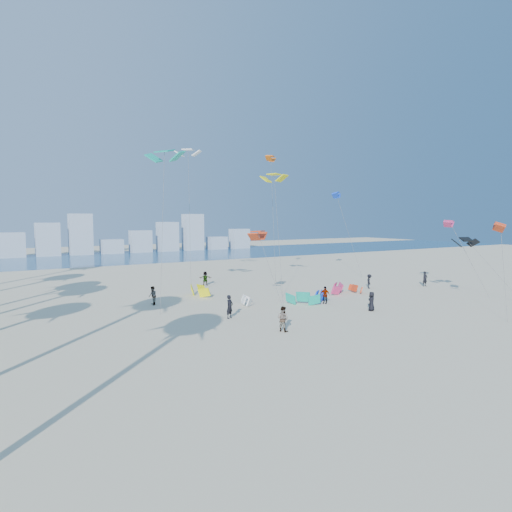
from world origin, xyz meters
TOP-DOWN VIEW (x-y plane):
  - ground at (0.00, 0.00)m, footprint 220.00×220.00m
  - ocean at (0.00, 72.00)m, footprint 220.00×220.00m
  - kitesurfer_near at (-0.39, 14.30)m, footprint 0.77×0.66m
  - kitesurfer_mid at (0.81, 8.96)m, footprint 0.93×1.02m
  - kitesurfers_far at (9.62, 20.78)m, footprint 30.14×20.89m
  - grounded_kites at (8.38, 18.93)m, footprint 15.39×11.93m
  - flying_kites at (10.54, 20.88)m, footprint 31.56×30.21m
  - distant_skyline at (-1.19, 82.00)m, footprint 85.00×3.00m

SIDE VIEW (x-z plane):
  - ground at x=0.00m, z-range 0.00..0.00m
  - ocean at x=0.00m, z-range 0.01..0.01m
  - grounded_kites at x=8.38m, z-range -0.04..0.96m
  - kitesurfers_far at x=9.62m, z-range -0.04..1.64m
  - kitesurfer_mid at x=0.81m, z-range 0.00..1.71m
  - kitesurfer_near at x=-0.39m, z-range 0.00..1.79m
  - distant_skyline at x=-1.19m, z-range -1.11..7.29m
  - flying_kites at x=10.54m, z-range 2.83..18.39m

